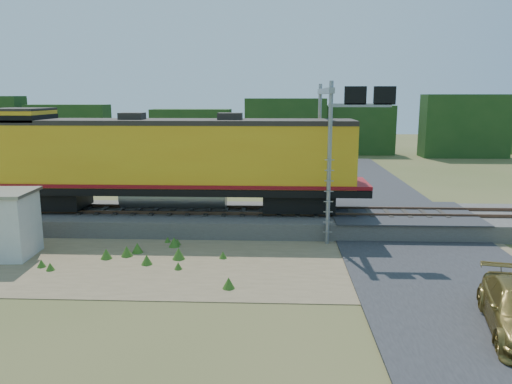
{
  "coord_description": "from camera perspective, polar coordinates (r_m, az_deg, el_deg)",
  "views": [
    {
      "loc": [
        0.82,
        -18.53,
        6.56
      ],
      "look_at": [
        -0.13,
        3.0,
        2.4
      ],
      "focal_mm": 35.0,
      "sensor_mm": 36.0,
      "label": 1
    }
  ],
  "objects": [
    {
      "name": "signal_gantry",
      "position": [
        24.03,
        8.86,
        8.0
      ],
      "size": [
        2.85,
        6.2,
        7.2
      ],
      "color": "gray",
      "rests_on": "ground"
    },
    {
      "name": "shed",
      "position": [
        22.9,
        -26.76,
        -3.28
      ],
      "size": [
        2.48,
        2.48,
        2.77
      ],
      "rotation": [
        0.0,
        0.0,
        0.06
      ],
      "color": "silver",
      "rests_on": "ground"
    },
    {
      "name": "weed_clumps",
      "position": [
        20.21,
        -10.06,
        -8.18
      ],
      "size": [
        15.0,
        6.2,
        0.56
      ],
      "primitive_type": null,
      "color": "#37651D",
      "rests_on": "ground"
    },
    {
      "name": "locomotive",
      "position": [
        25.34,
        -10.16,
        3.66
      ],
      "size": [
        19.41,
        2.96,
        5.01
      ],
      "color": "black",
      "rests_on": "rails"
    },
    {
      "name": "rails",
      "position": [
        25.19,
        0.6,
        -2.11
      ],
      "size": [
        70.0,
        1.54,
        0.16
      ],
      "color": "brown",
      "rests_on": "ballast"
    },
    {
      "name": "ground",
      "position": [
        19.67,
        -0.01,
        -8.55
      ],
      "size": [
        140.0,
        140.0,
        0.0
      ],
      "primitive_type": "plane",
      "color": "#475123",
      "rests_on": "ground"
    },
    {
      "name": "road",
      "position": [
        21.24,
        19.48,
        -7.46
      ],
      "size": [
        7.0,
        66.0,
        0.86
      ],
      "color": "#38383A",
      "rests_on": "ground"
    },
    {
      "name": "ballast",
      "position": [
        25.3,
        0.59,
        -3.17
      ],
      "size": [
        70.0,
        5.0,
        0.8
      ],
      "primitive_type": "cube",
      "color": "slate",
      "rests_on": "ground"
    },
    {
      "name": "dirt_shoulder",
      "position": [
        20.32,
        -5.64,
        -7.92
      ],
      "size": [
        26.0,
        8.0,
        0.03
      ],
      "primitive_type": "cube",
      "color": "#8C7754",
      "rests_on": "ground"
    },
    {
      "name": "tree_line_north",
      "position": [
        56.64,
        1.71,
        7.38
      ],
      "size": [
        130.0,
        3.0,
        6.5
      ],
      "color": "#1B3D16",
      "rests_on": "ground"
    }
  ]
}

